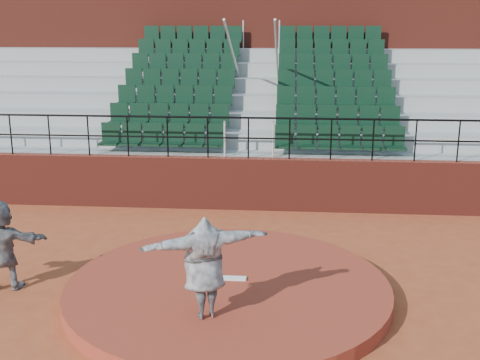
% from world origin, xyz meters
% --- Properties ---
extents(ground, '(90.00, 90.00, 0.00)m').
position_xyz_m(ground, '(0.00, 0.00, 0.00)').
color(ground, '#A14524').
rests_on(ground, ground).
extents(pitchers_mound, '(5.50, 5.50, 0.25)m').
position_xyz_m(pitchers_mound, '(0.00, 0.00, 0.12)').
color(pitchers_mound, maroon).
rests_on(pitchers_mound, ground).
extents(pitching_rubber, '(0.60, 0.15, 0.03)m').
position_xyz_m(pitching_rubber, '(0.00, 0.15, 0.27)').
color(pitching_rubber, white).
rests_on(pitching_rubber, pitchers_mound).
extents(boundary_wall, '(24.00, 0.30, 1.30)m').
position_xyz_m(boundary_wall, '(0.00, 5.00, 0.65)').
color(boundary_wall, maroon).
rests_on(boundary_wall, ground).
extents(wall_railing, '(24.04, 0.05, 1.03)m').
position_xyz_m(wall_railing, '(0.00, 5.00, 2.03)').
color(wall_railing, black).
rests_on(wall_railing, boundary_wall).
extents(seating_deck, '(24.00, 5.97, 4.63)m').
position_xyz_m(seating_deck, '(0.00, 8.65, 1.44)').
color(seating_deck, '#989892').
rests_on(seating_deck, ground).
extents(press_box_facade, '(24.00, 3.00, 7.10)m').
position_xyz_m(press_box_facade, '(0.00, 12.60, 3.55)').
color(press_box_facade, maroon).
rests_on(press_box_facade, ground).
extents(pitcher, '(1.98, 1.29, 1.58)m').
position_xyz_m(pitcher, '(-0.22, -1.22, 1.04)').
color(pitcher, black).
rests_on(pitcher, pitchers_mound).
extents(fielder, '(1.55, 0.73, 1.60)m').
position_xyz_m(fielder, '(-3.93, -0.00, 0.80)').
color(fielder, black).
rests_on(fielder, ground).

